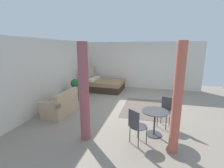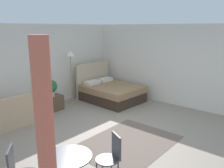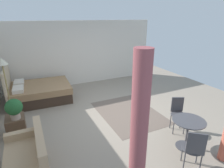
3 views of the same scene
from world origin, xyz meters
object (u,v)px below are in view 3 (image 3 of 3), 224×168
Objects in this scene: bed at (39,92)px; floor_lamp at (3,70)px; couch at (28,161)px; cafe_chair_near_couch at (194,147)px; cafe_chair_near_window at (178,111)px; balcony_table at (188,129)px; potted_plant at (14,108)px; nightstand at (16,125)px.

bed is 1.80m from floor_lamp.
couch is 3.08m from cafe_chair_near_couch.
floor_lamp is 4.67m from cafe_chair_near_window.
cafe_chair_near_couch is (-4.71, -2.30, 0.22)m from bed.
cafe_chair_near_window is at bearing -90.83° from couch.
balcony_table is 0.79× the size of cafe_chair_near_couch.
couch is 2.63× the size of potted_plant.
cafe_chair_near_window is at bearing -139.09° from bed.
balcony_table reaches higher than nightstand.
cafe_chair_near_couch reaches higher than couch.
cafe_chair_near_window is (0.63, -0.31, 0.06)m from balcony_table.
potted_plant is 4.03m from cafe_chair_near_couch.
bed is at bearing -20.90° from nightstand.
couch is 0.75× the size of floor_lamp.
cafe_chair_near_window is (-3.51, -3.04, 0.23)m from bed.
couch reaches higher than nightstand.
potted_plant is at bearing -171.39° from floor_lamp.
bed is at bearing 40.91° from cafe_chair_near_window.
cafe_chair_near_window is at bearing -122.11° from floor_lamp.
nightstand is 0.70× the size of balcony_table.
bed is 1.52× the size of couch.
bed reaches higher than couch.
nightstand is 0.54m from potted_plant.
bed is 2.91× the size of balcony_table.
cafe_chair_near_window is 0.98× the size of cafe_chair_near_couch.
bed is 4.01× the size of potted_plant.
potted_plant is 4.05m from balcony_table.
balcony_table is (-0.69, -3.25, 0.19)m from couch.
bed is 5.24m from cafe_chair_near_couch.
potted_plant is 4.03m from cafe_chair_near_window.
bed is at bearing -37.63° from floor_lamp.
balcony_table is at bearing -122.80° from nightstand.
cafe_chair_near_couch reaches higher than balcony_table.
potted_plant reaches higher than balcony_table.
floor_lamp is at bearing 57.89° from cafe_chair_near_window.
couch is 1.53× the size of cafe_chair_near_window.
couch is at bearing -172.98° from potted_plant.
couch is 2.74× the size of nightstand.
floor_lamp is at bearing 8.61° from potted_plant.
potted_plant is at bearing 58.10° from balcony_table.
cafe_chair_near_window reaches higher than nightstand.
nightstand is 4.13m from balcony_table.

